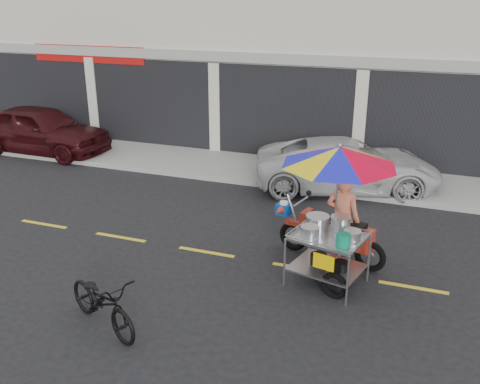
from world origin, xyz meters
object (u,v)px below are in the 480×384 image
(maroon_sedan, at_px, (41,130))
(near_bicycle, at_px, (102,302))
(food_vendor_rig, at_px, (338,192))
(white_pickup, at_px, (348,165))

(maroon_sedan, xyz_separation_m, near_bicycle, (7.37, -7.61, -0.32))
(food_vendor_rig, bearing_deg, near_bicycle, -122.88)
(white_pickup, distance_m, near_bicycle, 8.01)
(white_pickup, height_order, near_bicycle, white_pickup)
(white_pickup, xyz_separation_m, near_bicycle, (-2.48, -7.61, -0.21))
(near_bicycle, height_order, food_vendor_rig, food_vendor_rig)
(maroon_sedan, bearing_deg, white_pickup, -88.95)
(white_pickup, xyz_separation_m, food_vendor_rig, (0.54, -4.72, 0.96))
(maroon_sedan, distance_m, near_bicycle, 10.60)
(maroon_sedan, relative_size, food_vendor_rig, 1.75)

